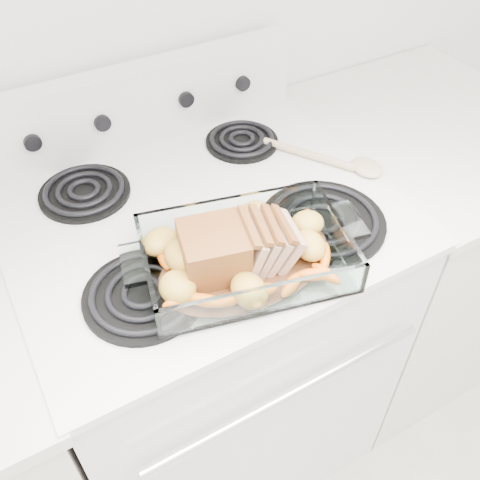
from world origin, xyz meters
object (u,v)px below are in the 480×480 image
counter_right (400,252)px  pork_roast (231,252)px  electric_range (209,337)px  baking_dish (246,259)px

counter_right → pork_roast: size_ratio=4.53×
electric_range → counter_right: electric_range is taller
electric_range → baking_dish: bearing=-91.1°
baking_dish → pork_roast: (-0.03, -0.00, 0.03)m
electric_range → pork_roast: size_ratio=5.43×
counter_right → pork_roast: bearing=-164.7°
baking_dish → pork_roast: 0.04m
electric_range → baking_dish: 0.52m
counter_right → baking_dish: 0.85m
electric_range → pork_roast: electric_range is taller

